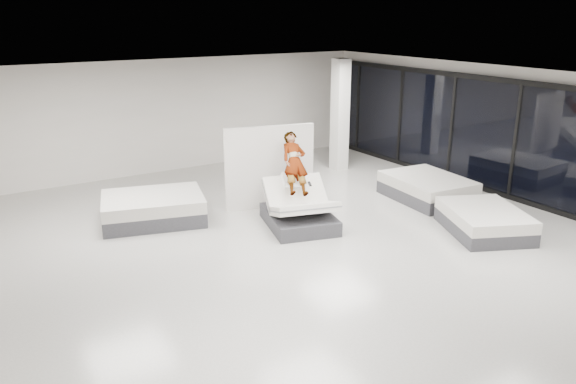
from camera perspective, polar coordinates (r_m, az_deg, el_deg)
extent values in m
plane|color=#B9B6AF|center=(11.06, 2.59, -5.82)|extent=(14.00, 14.00, 0.00)
plane|color=#232325|center=(10.21, 2.84, 10.88)|extent=(14.00, 14.00, 0.00)
cube|color=silver|center=(16.61, -11.28, 7.66)|extent=(12.00, 0.04, 3.20)
cube|color=silver|center=(14.70, 22.41, 5.37)|extent=(0.04, 14.00, 3.20)
cube|color=#3D3E43|center=(12.16, 1.12, -2.78)|extent=(1.74, 2.05, 0.31)
cube|color=silver|center=(12.26, 0.72, -0.14)|extent=(1.49, 1.14, 0.69)
cube|color=slate|center=(12.26, 0.72, -0.14)|extent=(1.48, 1.06, 0.57)
cube|color=silver|center=(11.68, 1.71, -1.70)|extent=(1.51, 1.22, 0.44)
cube|color=slate|center=(11.68, 1.71, -1.70)|extent=(1.52, 1.19, 0.29)
cube|color=white|center=(12.28, 0.56, 1.29)|extent=(0.56, 0.47, 0.31)
imported|color=slate|center=(12.13, 0.71, 1.97)|extent=(0.92, 1.50, 1.33)
cube|color=black|center=(11.92, 2.22, 0.83)|extent=(0.09, 0.15, 0.08)
cube|color=silver|center=(13.13, -1.86, 2.55)|extent=(2.11, 0.58, 1.95)
cube|color=#3D3E43|center=(14.31, 13.92, -0.10)|extent=(1.75, 2.21, 0.31)
cube|color=silver|center=(14.23, 14.00, 0.99)|extent=(1.75, 2.21, 0.26)
cube|color=#3D3E43|center=(12.49, 19.25, -3.29)|extent=(2.09, 2.32, 0.28)
cube|color=silver|center=(12.41, 19.37, -2.17)|extent=(2.09, 2.32, 0.24)
cube|color=#3D3E43|center=(12.79, -13.48, -2.19)|extent=(2.50, 2.13, 0.32)
cube|color=silver|center=(12.70, -13.58, -0.93)|extent=(2.50, 2.13, 0.27)
cube|color=silver|center=(16.37, 5.30, 7.78)|extent=(0.40, 0.40, 3.20)
cube|color=#1F2335|center=(14.65, 22.11, 4.77)|extent=(0.06, 13.40, 2.80)
cube|color=black|center=(15.00, 21.50, -0.41)|extent=(0.12, 13.40, 0.12)
cube|color=black|center=(14.43, 22.77, 10.22)|extent=(0.12, 13.40, 0.12)
cube|color=black|center=(14.65, 22.11, 4.77)|extent=(0.09, 0.08, 2.80)
cube|color=black|center=(15.87, 16.32, 6.28)|extent=(0.09, 0.08, 2.80)
cube|color=black|center=(17.24, 11.38, 7.51)|extent=(0.09, 0.08, 2.80)
cube|color=black|center=(18.72, 7.17, 8.51)|extent=(0.09, 0.08, 2.80)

